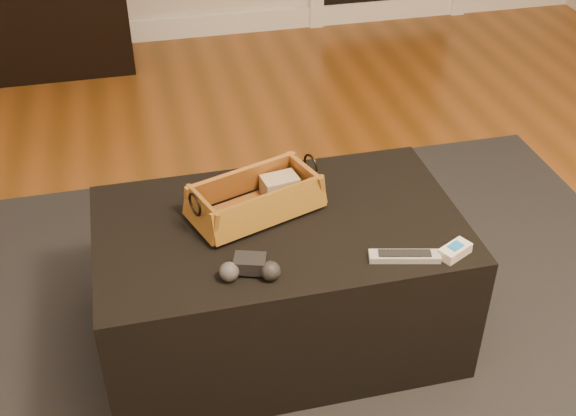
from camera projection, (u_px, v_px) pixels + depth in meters
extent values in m
cube|color=brown|center=(277.00, 415.00, 1.97)|extent=(5.00, 5.50, 0.01)
cube|color=white|center=(171.00, 28.00, 4.10)|extent=(5.00, 0.04, 0.12)
cube|color=black|center=(284.00, 346.00, 2.17)|extent=(2.60, 2.00, 0.01)
cube|color=black|center=(280.00, 281.00, 2.08)|extent=(1.00, 0.60, 0.42)
cube|color=black|center=(253.00, 210.00, 1.97)|extent=(0.19, 0.12, 0.02)
cube|color=tan|center=(280.00, 185.00, 2.04)|extent=(0.11, 0.08, 0.05)
cube|color=#9A5122|center=(256.00, 210.00, 2.00)|extent=(0.35, 0.24, 0.01)
cube|color=#AA6726|center=(241.00, 181.00, 2.02)|extent=(0.34, 0.14, 0.09)
cube|color=olive|center=(271.00, 209.00, 1.91)|extent=(0.34, 0.14, 0.09)
cube|color=#9F5F24|center=(306.00, 177.00, 2.04)|extent=(0.09, 0.17, 0.09)
cube|color=brown|center=(201.00, 214.00, 1.89)|extent=(0.09, 0.17, 0.09)
torus|color=black|center=(310.00, 165.00, 2.03)|extent=(0.03, 0.06, 0.07)
torus|color=black|center=(195.00, 205.00, 1.87)|extent=(0.03, 0.06, 0.07)
cube|color=black|center=(250.00, 264.00, 1.78)|extent=(0.09, 0.08, 0.04)
sphere|color=#38383B|center=(229.00, 272.00, 1.76)|extent=(0.06, 0.06, 0.05)
sphere|color=black|center=(271.00, 271.00, 1.76)|extent=(0.06, 0.06, 0.05)
cube|color=#B8BBC1|center=(404.00, 256.00, 1.83)|extent=(0.19, 0.08, 0.02)
cube|color=black|center=(405.00, 253.00, 1.82)|extent=(0.14, 0.06, 0.00)
cube|color=silver|center=(455.00, 251.00, 1.84)|extent=(0.10, 0.08, 0.03)
cube|color=blue|center=(456.00, 246.00, 1.83)|extent=(0.04, 0.04, 0.01)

